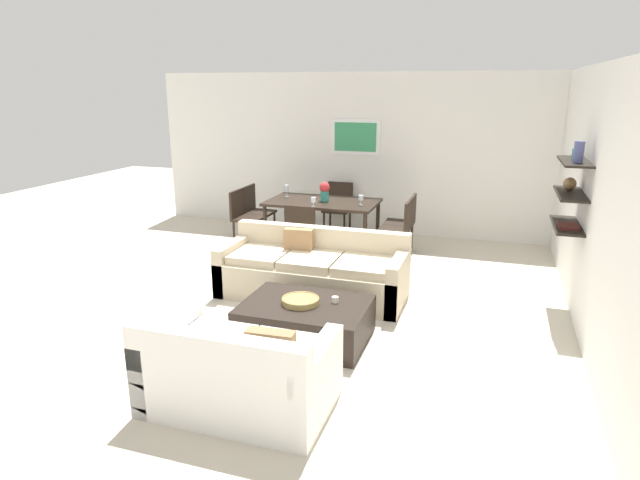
% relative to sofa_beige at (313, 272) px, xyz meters
% --- Properties ---
extents(ground_plane, '(18.00, 18.00, 0.00)m').
position_rel_sofa_beige_xyz_m(ground_plane, '(-0.06, -0.34, -0.29)').
color(ground_plane, beige).
extents(back_wall_unit, '(8.40, 0.09, 2.70)m').
position_rel_sofa_beige_xyz_m(back_wall_unit, '(0.23, 3.19, 1.06)').
color(back_wall_unit, silver).
rests_on(back_wall_unit, ground).
extents(right_wall_shelf_unit, '(0.34, 8.20, 2.70)m').
position_rel_sofa_beige_xyz_m(right_wall_shelf_unit, '(2.96, 0.27, 1.06)').
color(right_wall_shelf_unit, silver).
rests_on(right_wall_shelf_unit, ground).
extents(sofa_beige, '(2.23, 0.90, 0.78)m').
position_rel_sofa_beige_xyz_m(sofa_beige, '(0.00, 0.00, 0.00)').
color(sofa_beige, beige).
rests_on(sofa_beige, ground).
extents(loveseat_white, '(1.44, 0.90, 0.78)m').
position_rel_sofa_beige_xyz_m(loveseat_white, '(0.22, -2.45, 0.00)').
color(loveseat_white, white).
rests_on(loveseat_white, ground).
extents(coffee_table, '(1.25, 0.92, 0.38)m').
position_rel_sofa_beige_xyz_m(coffee_table, '(0.31, -1.14, -0.10)').
color(coffee_table, black).
rests_on(coffee_table, ground).
extents(decorative_bowl, '(0.38, 0.38, 0.06)m').
position_rel_sofa_beige_xyz_m(decorative_bowl, '(0.27, -1.16, 0.12)').
color(decorative_bowl, '#99844C').
rests_on(decorative_bowl, coffee_table).
extents(candle_jar, '(0.07, 0.07, 0.06)m').
position_rel_sofa_beige_xyz_m(candle_jar, '(0.59, -1.03, 0.12)').
color(candle_jar, silver).
rests_on(candle_jar, coffee_table).
extents(dining_table, '(1.70, 0.99, 0.75)m').
position_rel_sofa_beige_xyz_m(dining_table, '(-0.52, 1.98, 0.39)').
color(dining_table, black).
rests_on(dining_table, ground).
extents(dining_chair_right_far, '(0.44, 0.44, 0.88)m').
position_rel_sofa_beige_xyz_m(dining_chair_right_far, '(0.74, 2.20, 0.21)').
color(dining_chair_right_far, black).
rests_on(dining_chair_right_far, ground).
extents(dining_chair_head, '(0.44, 0.44, 0.88)m').
position_rel_sofa_beige_xyz_m(dining_chair_head, '(-0.52, 2.88, 0.21)').
color(dining_chair_head, black).
rests_on(dining_chair_head, ground).
extents(dining_chair_foot, '(0.44, 0.44, 0.88)m').
position_rel_sofa_beige_xyz_m(dining_chair_foot, '(-0.52, 1.07, 0.21)').
color(dining_chair_foot, black).
rests_on(dining_chair_foot, ground).
extents(dining_chair_left_near, '(0.44, 0.44, 0.88)m').
position_rel_sofa_beige_xyz_m(dining_chair_left_near, '(-1.77, 1.75, 0.21)').
color(dining_chair_left_near, black).
rests_on(dining_chair_left_near, ground).
extents(dining_chair_left_far, '(0.44, 0.44, 0.88)m').
position_rel_sofa_beige_xyz_m(dining_chair_left_far, '(-1.77, 2.20, 0.21)').
color(dining_chair_left_far, black).
rests_on(dining_chair_left_far, ground).
extents(dining_chair_right_near, '(0.44, 0.44, 0.88)m').
position_rel_sofa_beige_xyz_m(dining_chair_right_near, '(0.74, 1.75, 0.21)').
color(dining_chair_right_near, black).
rests_on(dining_chair_right_near, ground).
extents(wine_glass_foot, '(0.07, 0.07, 0.14)m').
position_rel_sofa_beige_xyz_m(wine_glass_foot, '(-0.52, 1.54, 0.56)').
color(wine_glass_foot, silver).
rests_on(wine_glass_foot, dining_table).
extents(wine_glass_left_far, '(0.08, 0.08, 0.19)m').
position_rel_sofa_beige_xyz_m(wine_glass_left_far, '(-1.16, 2.10, 0.60)').
color(wine_glass_left_far, silver).
rests_on(wine_glass_left_far, dining_table).
extents(wine_glass_right_near, '(0.07, 0.07, 0.15)m').
position_rel_sofa_beige_xyz_m(wine_glass_right_near, '(0.13, 1.85, 0.57)').
color(wine_glass_right_near, silver).
rests_on(wine_glass_right_near, dining_table).
extents(centerpiece_vase, '(0.16, 0.16, 0.30)m').
position_rel_sofa_beige_xyz_m(centerpiece_vase, '(-0.48, 1.98, 0.62)').
color(centerpiece_vase, teal).
rests_on(centerpiece_vase, dining_table).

